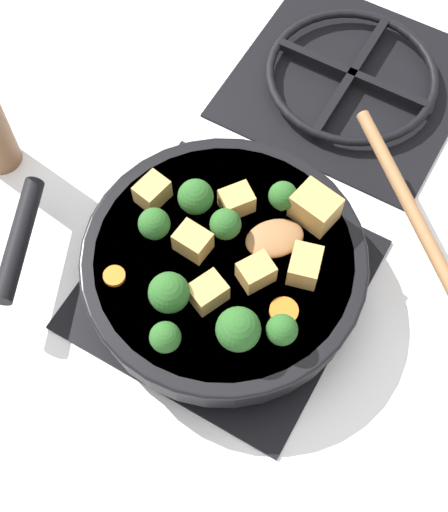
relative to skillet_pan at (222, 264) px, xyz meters
name	(u,v)px	position (x,y,z in m)	size (l,w,h in m)	color
ground_plane	(224,284)	(0.00, 0.00, -0.06)	(2.40, 2.40, 0.00)	white
front_burner_grate	(224,280)	(0.00, 0.00, -0.04)	(0.31, 0.31, 0.03)	black
rear_burner_grate	(351,78)	(0.00, 0.36, -0.04)	(0.31, 0.31, 0.03)	black
skillet_pan	(222,264)	(0.00, 0.00, 0.00)	(0.43, 0.34, 0.05)	black
wooden_spoon	(353,215)	(0.11, 0.12, 0.03)	(0.25, 0.25, 0.02)	olive
tofu_cube_center_large	(193,242)	(-0.03, -0.01, 0.04)	(0.04, 0.03, 0.03)	tan
tofu_cube_near_handle	(208,292)	(0.01, -0.05, 0.04)	(0.04, 0.03, 0.03)	tan
tofu_cube_east_chunk	(305,266)	(0.09, 0.03, 0.04)	(0.04, 0.03, 0.03)	tan
tofu_cube_west_chunk	(237,201)	(-0.02, 0.06, 0.04)	(0.04, 0.03, 0.03)	tan
tofu_cube_back_piece	(256,272)	(0.05, -0.01, 0.04)	(0.04, 0.03, 0.03)	tan
tofu_cube_front_piece	(315,208)	(0.07, 0.10, 0.04)	(0.05, 0.04, 0.04)	tan
tofu_cube_mid_small	(152,192)	(-0.11, 0.03, 0.04)	(0.04, 0.03, 0.03)	tan
broccoli_floret_near_spoon	(282,330)	(0.10, -0.05, 0.05)	(0.03, 0.03, 0.04)	#709956
broccoli_floret_center_top	(196,197)	(-0.06, 0.04, 0.05)	(0.04, 0.04, 0.05)	#709956
broccoli_floret_east_rim	(225,224)	(-0.01, 0.03, 0.05)	(0.04, 0.04, 0.04)	#709956
broccoli_floret_west_rim	(169,293)	(-0.02, -0.08, 0.05)	(0.04, 0.04, 0.05)	#709956
broccoli_floret_north_edge	(154,224)	(-0.08, -0.01, 0.05)	(0.04, 0.04, 0.04)	#709956
broccoli_floret_south_cluster	(238,329)	(0.06, -0.08, 0.05)	(0.05, 0.05, 0.05)	#709956
broccoli_floret_mid_floret	(164,337)	(0.00, -0.12, 0.05)	(0.03, 0.03, 0.04)	#709956
broccoli_floret_small_inner	(283,196)	(0.03, 0.09, 0.05)	(0.03, 0.03, 0.04)	#709956
carrot_slice_orange_thin	(284,311)	(0.09, -0.03, 0.02)	(0.03, 0.03, 0.01)	orange
carrot_slice_near_center	(114,276)	(-0.09, -0.08, 0.02)	(0.02, 0.02, 0.01)	orange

